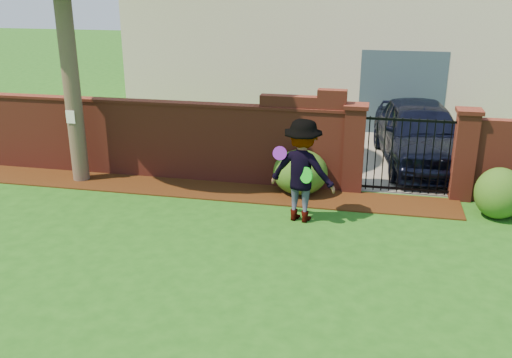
% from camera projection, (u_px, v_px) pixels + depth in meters
% --- Properties ---
extents(ground, '(80.00, 80.00, 0.01)m').
position_uv_depth(ground, '(185.00, 267.00, 8.91)').
color(ground, '#1E5715').
rests_on(ground, ground).
extents(mulch_bed, '(11.10, 1.08, 0.03)m').
position_uv_depth(mulch_bed, '(193.00, 189.00, 12.17)').
color(mulch_bed, '#321809').
rests_on(mulch_bed, ground).
extents(brick_wall, '(8.70, 0.31, 2.16)m').
position_uv_depth(brick_wall, '(156.00, 137.00, 12.68)').
color(brick_wall, maroon).
rests_on(brick_wall, ground).
extents(pillar_left, '(0.50, 0.50, 1.88)m').
position_uv_depth(pillar_left, '(354.00, 148.00, 11.80)').
color(pillar_left, maroon).
rests_on(pillar_left, ground).
extents(pillar_right, '(0.50, 0.50, 1.88)m').
position_uv_depth(pillar_right, '(464.00, 154.00, 11.37)').
color(pillar_right, maroon).
rests_on(pillar_right, ground).
extents(iron_gate, '(1.78, 0.03, 1.60)m').
position_uv_depth(iron_gate, '(408.00, 156.00, 11.62)').
color(iron_gate, black).
rests_on(iron_gate, ground).
extents(driveway, '(3.20, 8.00, 0.01)m').
position_uv_depth(driveway, '(399.00, 143.00, 15.59)').
color(driveway, gray).
rests_on(driveway, ground).
extents(house, '(12.40, 6.40, 6.30)m').
position_uv_depth(house, '(327.00, 15.00, 18.71)').
color(house, beige).
rests_on(house, ground).
extents(car, '(2.44, 4.77, 1.56)m').
position_uv_depth(car, '(423.00, 136.00, 13.37)').
color(car, black).
rests_on(car, ground).
extents(paper_notice, '(0.20, 0.01, 0.28)m').
position_uv_depth(paper_notice, '(70.00, 117.00, 12.08)').
color(paper_notice, white).
rests_on(paper_notice, tree).
extents(shrub_left, '(1.15, 1.15, 0.94)m').
position_uv_depth(shrub_left, '(300.00, 172.00, 11.82)').
color(shrub_left, '#205218').
rests_on(shrub_left, ground).
extents(shrub_middle, '(0.89, 0.89, 0.98)m').
position_uv_depth(shrub_middle, '(499.00, 193.00, 10.60)').
color(shrub_middle, '#205218').
rests_on(shrub_middle, ground).
extents(shrub_right, '(0.82, 0.82, 0.73)m').
position_uv_depth(shrub_right, '(505.00, 198.00, 10.73)').
color(shrub_right, '#205218').
rests_on(shrub_right, ground).
extents(man, '(1.38, 0.98, 1.94)m').
position_uv_depth(man, '(301.00, 171.00, 10.33)').
color(man, gray).
rests_on(man, ground).
extents(frisbee_purple, '(0.26, 0.10, 0.25)m').
position_uv_depth(frisbee_purple, '(280.00, 153.00, 10.19)').
color(frisbee_purple, purple).
rests_on(frisbee_purple, man).
extents(frisbee_green, '(0.28, 0.23, 0.30)m').
position_uv_depth(frisbee_green, '(306.00, 175.00, 10.08)').
color(frisbee_green, green).
rests_on(frisbee_green, man).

